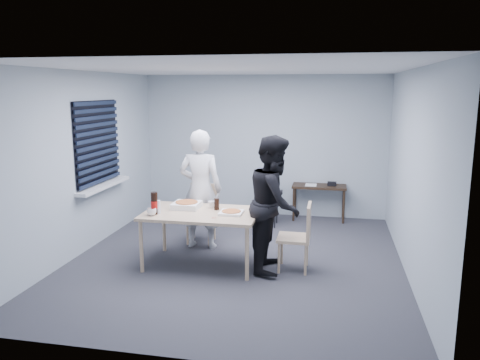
% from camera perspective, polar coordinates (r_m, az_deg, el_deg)
% --- Properties ---
extents(room, '(5.00, 5.00, 5.00)m').
position_cam_1_polar(room, '(7.40, -16.73, 3.57)').
color(room, '#323238').
rests_on(room, ground).
extents(dining_table, '(1.51, 0.95, 0.73)m').
position_cam_1_polar(dining_table, '(6.27, -4.70, -4.43)').
color(dining_table, beige).
rests_on(dining_table, ground).
extents(chair_far, '(0.42, 0.42, 0.89)m').
position_cam_1_polar(chair_far, '(7.31, -4.60, -3.49)').
color(chair_far, beige).
rests_on(chair_far, ground).
extents(chair_right, '(0.42, 0.42, 0.89)m').
position_cam_1_polar(chair_right, '(6.15, 7.38, -6.36)').
color(chair_right, beige).
rests_on(chair_right, ground).
extents(person_white, '(0.65, 0.42, 1.77)m').
position_cam_1_polar(person_white, '(6.93, -4.84, -1.14)').
color(person_white, silver).
rests_on(person_white, ground).
extents(person_black, '(0.47, 0.86, 1.77)m').
position_cam_1_polar(person_black, '(6.08, 4.24, -2.87)').
color(person_black, black).
rests_on(person_black, ground).
extents(side_table, '(0.96, 0.43, 0.64)m').
position_cam_1_polar(side_table, '(8.55, 9.63, -1.15)').
color(side_table, '#342217').
rests_on(side_table, ground).
extents(stool, '(0.39, 0.39, 0.54)m').
position_cam_1_polar(stool, '(8.12, 3.31, -2.57)').
color(stool, black).
rests_on(stool, ground).
extents(backpack, '(0.33, 0.24, 0.47)m').
position_cam_1_polar(backpack, '(8.03, 3.32, -0.26)').
color(backpack, slate).
rests_on(backpack, stool).
extents(pizza_box_a, '(0.36, 0.36, 0.09)m').
position_cam_1_polar(pizza_box_a, '(6.47, -6.52, -3.03)').
color(pizza_box_a, white).
rests_on(pizza_box_a, dining_table).
extents(pizza_box_b, '(0.30, 0.30, 0.04)m').
position_cam_1_polar(pizza_box_b, '(6.14, -1.07, -3.96)').
color(pizza_box_b, white).
rests_on(pizza_box_b, dining_table).
extents(mug_a, '(0.17, 0.17, 0.10)m').
position_cam_1_polar(mug_a, '(6.16, -10.73, -3.83)').
color(mug_a, white).
rests_on(mug_a, dining_table).
extents(mug_b, '(0.10, 0.10, 0.09)m').
position_cam_1_polar(mug_b, '(6.45, -3.50, -3.00)').
color(mug_b, white).
rests_on(mug_b, dining_table).
extents(cola_glass, '(0.09, 0.09, 0.16)m').
position_cam_1_polar(cola_glass, '(6.33, -2.87, -2.96)').
color(cola_glass, black).
rests_on(cola_glass, dining_table).
extents(soda_bottle, '(0.09, 0.09, 0.29)m').
position_cam_1_polar(soda_bottle, '(6.20, -10.40, -2.85)').
color(soda_bottle, black).
rests_on(soda_bottle, dining_table).
extents(plastic_cups, '(0.10, 0.10, 0.18)m').
position_cam_1_polar(plastic_cups, '(6.23, -9.99, -3.26)').
color(plastic_cups, silver).
rests_on(plastic_cups, dining_table).
extents(rubber_band, '(0.06, 0.06, 0.00)m').
position_cam_1_polar(rubber_band, '(5.97, -3.18, -4.60)').
color(rubber_band, red).
rests_on(rubber_band, dining_table).
extents(papers, '(0.23, 0.29, 0.00)m').
position_cam_1_polar(papers, '(8.52, 8.64, -0.60)').
color(papers, white).
rests_on(papers, side_table).
extents(black_box, '(0.18, 0.16, 0.07)m').
position_cam_1_polar(black_box, '(8.53, 11.13, -0.46)').
color(black_box, black).
rests_on(black_box, side_table).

